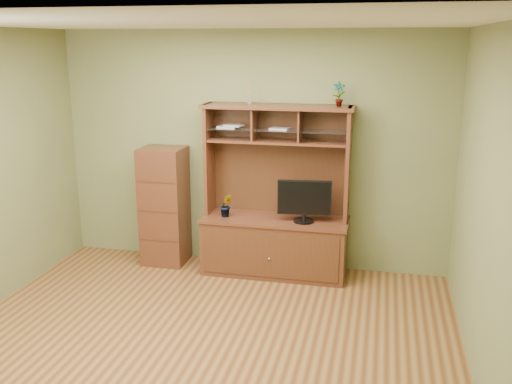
% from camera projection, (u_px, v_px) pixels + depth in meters
% --- Properties ---
extents(room, '(4.54, 4.04, 2.74)m').
position_uv_depth(room, '(197.00, 195.00, 4.65)').
color(room, '#573318').
rests_on(room, ground).
extents(media_hutch, '(1.66, 0.61, 1.90)m').
position_uv_depth(media_hutch, '(275.00, 228.00, 6.42)').
color(media_hutch, '#472214').
rests_on(media_hutch, room).
extents(monitor, '(0.59, 0.23, 0.46)m').
position_uv_depth(monitor, '(304.00, 200.00, 6.17)').
color(monitor, black).
rests_on(monitor, media_hutch).
extents(orchid_plant, '(0.17, 0.15, 0.27)m').
position_uv_depth(orchid_plant, '(226.00, 205.00, 6.39)').
color(orchid_plant, '#285B1F').
rests_on(orchid_plant, media_hutch).
extents(top_plant, '(0.16, 0.12, 0.26)m').
position_uv_depth(top_plant, '(339.00, 94.00, 5.97)').
color(top_plant, '#305B20').
rests_on(top_plant, media_hutch).
extents(reed_diffuser, '(0.05, 0.05, 0.26)m').
position_uv_depth(reed_diffuser, '(249.00, 95.00, 6.18)').
color(reed_diffuser, silver).
rests_on(reed_diffuser, media_hutch).
extents(magazines, '(0.81, 0.19, 0.04)m').
position_uv_depth(magazines, '(246.00, 127.00, 6.27)').
color(magazines, '#A2A2A6').
rests_on(magazines, media_hutch).
extents(side_cabinet, '(0.49, 0.45, 1.38)m').
position_uv_depth(side_cabinet, '(164.00, 206.00, 6.68)').
color(side_cabinet, '#472214').
rests_on(side_cabinet, room).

